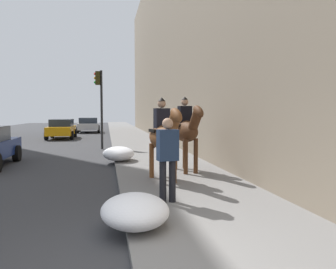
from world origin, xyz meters
TOP-DOWN VIEW (x-y plane):
  - sidewalk_slab at (0.00, -1.68)m, footprint 120.00×3.36m
  - mounted_horse_near at (4.72, -1.19)m, footprint 2.14×0.81m
  - mounted_horse_far at (5.92, -2.11)m, footprint 2.15×0.76m
  - pedestrian_greeting at (2.67, -0.91)m, footprint 0.31×0.43m
  - car_mid_lane at (21.36, 3.56)m, footprint 4.07×1.94m
  - car_far_lane at (28.69, 1.99)m, footprint 4.45×2.19m
  - traffic_light_near_curb at (13.71, 0.60)m, footprint 0.20×0.44m
  - snow_pile_near at (1.44, -0.15)m, footprint 1.42×1.09m
  - snow_pile_far at (8.60, -0.15)m, footprint 1.53×1.18m

SIDE VIEW (x-z plane):
  - sidewalk_slab at x=0.00m, z-range 0.00..0.12m
  - snow_pile_near at x=1.44m, z-range 0.12..0.61m
  - snow_pile_far at x=8.60m, z-range 0.12..0.65m
  - car_mid_lane at x=21.36m, z-range 0.04..1.48m
  - car_far_lane at x=28.69m, z-range 0.05..1.49m
  - pedestrian_greeting at x=2.67m, z-range 0.25..1.95m
  - mounted_horse_near at x=4.72m, z-range 0.22..2.43m
  - mounted_horse_far at x=5.92m, z-range 0.25..2.55m
  - traffic_light_near_curb at x=13.71m, z-range 0.69..4.81m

